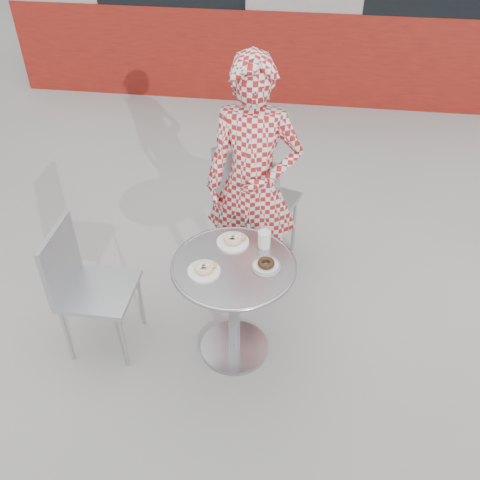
# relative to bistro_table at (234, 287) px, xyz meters

# --- Properties ---
(ground) EXTENTS (60.00, 60.00, 0.00)m
(ground) POSITION_rel_bistro_table_xyz_m (-0.02, 0.04, -0.53)
(ground) COLOR #A8A59F
(ground) RESTS_ON ground
(bistro_table) EXTENTS (0.69, 0.69, 0.70)m
(bistro_table) POSITION_rel_bistro_table_xyz_m (0.00, 0.00, 0.00)
(bistro_table) COLOR #B2B2B6
(bistro_table) RESTS_ON ground
(chair_far) EXTENTS (0.59, 0.59, 0.97)m
(chair_far) POSITION_rel_bistro_table_xyz_m (0.04, 0.88, -0.23)
(chair_far) COLOR #A5A8AD
(chair_far) RESTS_ON ground
(chair_left) EXTENTS (0.41, 0.40, 0.85)m
(chair_left) POSITION_rel_bistro_table_xyz_m (-0.80, -0.04, -0.27)
(chair_left) COLOR #A5A8AD
(chair_left) RESTS_ON ground
(seated_person) EXTENTS (0.60, 0.41, 1.62)m
(seated_person) POSITION_rel_bistro_table_xyz_m (0.03, 0.62, 0.28)
(seated_person) COLOR maroon
(seated_person) RESTS_ON ground
(plate_far) EXTENTS (0.18, 0.18, 0.05)m
(plate_far) POSITION_rel_bistro_table_xyz_m (-0.03, 0.18, 0.19)
(plate_far) COLOR white
(plate_far) RESTS_ON bistro_table
(plate_near) EXTENTS (0.18, 0.18, 0.05)m
(plate_near) POSITION_rel_bistro_table_xyz_m (-0.15, -0.08, 0.19)
(plate_near) COLOR white
(plate_near) RESTS_ON bistro_table
(plate_checker) EXTENTS (0.16, 0.16, 0.04)m
(plate_checker) POSITION_rel_bistro_table_xyz_m (0.17, 0.01, 0.18)
(plate_checker) COLOR white
(plate_checker) RESTS_ON bistro_table
(milk_cup) EXTENTS (0.08, 0.08, 0.12)m
(milk_cup) POSITION_rel_bistro_table_xyz_m (0.15, 0.18, 0.23)
(milk_cup) COLOR white
(milk_cup) RESTS_ON bistro_table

